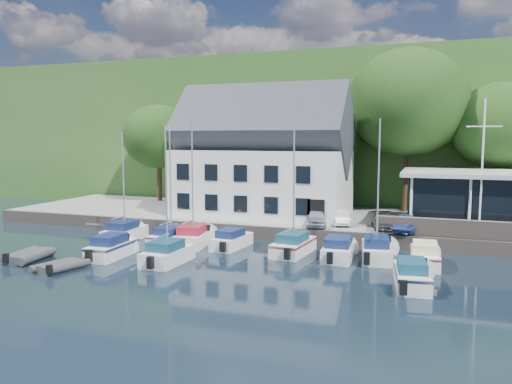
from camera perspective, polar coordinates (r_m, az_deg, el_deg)
ground at (r=25.51m, az=3.85°, el=-11.05°), size 180.00×180.00×0.00m
quay at (r=42.07m, az=10.35°, el=-3.50°), size 60.00×13.00×1.00m
quay_face at (r=35.78m, az=8.66°, el=-5.20°), size 60.00×0.30×1.00m
hillside at (r=85.69m, az=15.29°, el=6.38°), size 160.00×75.00×16.00m
field_patch at (r=93.84m, az=20.79°, el=11.16°), size 50.00×30.00×0.30m
harbor_building at (r=42.24m, az=0.84°, el=3.27°), size 14.40×8.20×8.70m
club_pavilion at (r=39.95m, az=25.83°, el=-0.86°), size 13.20×7.20×4.10m
gangway at (r=40.52m, az=-15.58°, el=-4.73°), size 1.20×6.00×1.40m
car_silver at (r=37.42m, az=6.95°, el=-2.91°), size 2.12×3.89×1.25m
car_white at (r=38.39m, az=9.56°, el=-2.82°), size 2.18×3.59×1.12m
car_dgrey at (r=36.58m, az=14.48°, el=-3.36°), size 2.40×4.22×1.15m
car_blue at (r=36.59m, az=16.67°, el=-3.34°), size 2.05×3.86×1.26m
flagpole at (r=36.25m, az=24.43°, el=2.51°), size 2.18×0.20×9.10m
tree_0 at (r=52.40m, az=-11.03°, el=4.41°), size 7.24×7.24×9.90m
tree_1 at (r=48.20m, az=-1.82°, el=5.40°), size 8.52×8.52×11.64m
tree_2 at (r=46.88m, az=7.57°, el=4.27°), size 7.26×7.26×9.92m
tree_3 at (r=45.87m, az=16.84°, el=6.73°), size 10.45×10.45×14.28m
tree_4 at (r=46.27m, az=26.15°, el=4.39°), size 8.14×8.14×11.12m
boat_r1_0 at (r=37.70m, az=-14.92°, el=1.27°), size 2.01×5.49×8.84m
boat_r1_1 at (r=35.32m, az=-9.75°, el=0.61°), size 2.59×5.49×8.29m
boat_r1_2 at (r=34.93m, az=-7.27°, el=1.10°), size 2.89×5.64×8.91m
boat_r1_3 at (r=34.47m, az=-2.80°, el=-5.28°), size 2.23×5.51×1.35m
boat_r1_4 at (r=32.10m, az=4.35°, el=0.67°), size 2.58×6.12×8.90m
boat_r1_5 at (r=31.82m, az=9.44°, el=-6.27°), size 2.22×5.81×1.43m
boat_r1_6 at (r=31.38m, az=13.81°, el=0.70°), size 2.72×5.97×9.26m
boat_r1_7 at (r=31.48m, az=18.74°, el=-6.68°), size 2.05×5.91×1.41m
boat_r2_0 at (r=33.07m, az=-16.15°, el=-5.90°), size 2.06×5.68×1.50m
boat_r2_1 at (r=30.13m, az=-10.21°, el=0.13°), size 2.17×5.45×8.82m
boat_r2_4 at (r=26.93m, az=17.37°, el=-8.80°), size 2.48×5.85×1.43m
dinghy_0 at (r=34.03m, az=-24.56°, el=-6.51°), size 2.39×3.53×0.77m
dinghy_1 at (r=30.90m, az=-21.47°, el=-7.75°), size 2.41×3.18×0.66m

